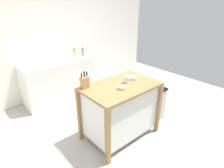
% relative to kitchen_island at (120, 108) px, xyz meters
% --- Properties ---
extents(ground_plane, '(6.46, 6.46, 0.00)m').
position_rel_kitchen_island_xyz_m(ground_plane, '(0.02, -0.03, -0.51)').
color(ground_plane, '#ADA8A0').
rests_on(ground_plane, ground).
extents(wall_back, '(5.46, 0.10, 2.60)m').
position_rel_kitchen_island_xyz_m(wall_back, '(0.02, 2.18, 0.79)').
color(wall_back, silver).
rests_on(wall_back, ground).
extents(kitchen_island, '(1.15, 0.75, 0.92)m').
position_rel_kitchen_island_xyz_m(kitchen_island, '(0.00, 0.00, 0.00)').
color(kitchen_island, olive).
rests_on(kitchen_island, ground).
extents(knife_block, '(0.11, 0.09, 0.25)m').
position_rel_kitchen_island_xyz_m(knife_block, '(-0.46, 0.28, 0.50)').
color(knife_block, '#AD7F4C').
rests_on(knife_block, kitchen_island).
extents(bowl_ceramic_small, '(0.12, 0.12, 0.04)m').
position_rel_kitchen_island_xyz_m(bowl_ceramic_small, '(-0.08, -0.11, 0.43)').
color(bowl_ceramic_small, beige).
rests_on(bowl_ceramic_small, kitchen_island).
extents(bowl_stoneware_deep, '(0.15, 0.15, 0.04)m').
position_rel_kitchen_island_xyz_m(bowl_stoneware_deep, '(0.30, 0.05, 0.43)').
color(bowl_stoneware_deep, beige).
rests_on(bowl_stoneware_deep, kitchen_island).
extents(drinking_cup, '(0.07, 0.07, 0.11)m').
position_rel_kitchen_island_xyz_m(drinking_cup, '(0.12, 0.00, 0.46)').
color(drinking_cup, silver).
rests_on(drinking_cup, kitchen_island).
extents(trash_bin, '(0.36, 0.28, 0.63)m').
position_rel_kitchen_island_xyz_m(trash_bin, '(0.82, -0.08, -0.20)').
color(trash_bin, '#B7B2A8').
rests_on(trash_bin, ground).
extents(sink_counter, '(1.55, 0.60, 0.90)m').
position_rel_kitchen_island_xyz_m(sink_counter, '(-0.14, 1.83, -0.06)').
color(sink_counter, silver).
rests_on(sink_counter, ground).
extents(sink_faucet, '(0.02, 0.02, 0.22)m').
position_rel_kitchen_island_xyz_m(sink_faucet, '(-0.14, 1.97, 0.50)').
color(sink_faucet, '#B7BCC1').
rests_on(sink_faucet, sink_counter).
extents(bottle_dish_soap, '(0.07, 0.07, 0.18)m').
position_rel_kitchen_island_xyz_m(bottle_dish_soap, '(0.30, 1.85, 0.47)').
color(bottle_dish_soap, yellow).
rests_on(bottle_dish_soap, sink_counter).
extents(bottle_hand_soap, '(0.05, 0.05, 0.20)m').
position_rel_kitchen_island_xyz_m(bottle_hand_soap, '(0.47, 1.77, 0.48)').
color(bottle_hand_soap, green).
rests_on(bottle_hand_soap, sink_counter).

